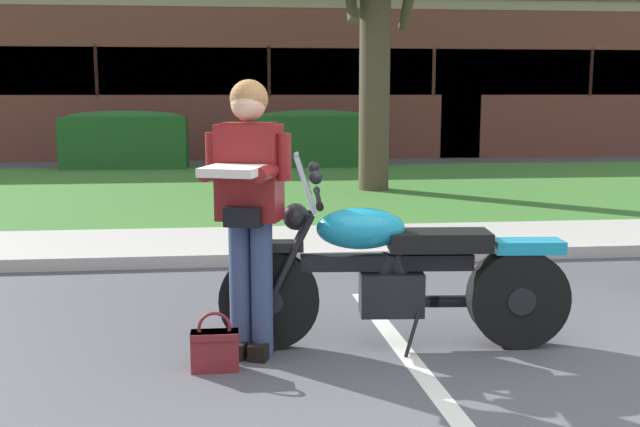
{
  "coord_description": "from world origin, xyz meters",
  "views": [
    {
      "loc": [
        -1.03,
        -3.5,
        1.64
      ],
      "look_at": [
        -0.51,
        1.31,
        0.85
      ],
      "focal_mm": 42.45,
      "sensor_mm": 36.0,
      "label": 1
    }
  ],
  "objects_px": {
    "motorcycle": "(407,273)",
    "rider_person": "(249,196)",
    "hedge_left": "(125,139)",
    "brick_building": "(263,78)",
    "hedge_center_left": "(314,138)",
    "handbag": "(215,347)"
  },
  "relations": [
    {
      "from": "motorcycle",
      "to": "rider_person",
      "type": "xyz_separation_m",
      "value": [
        -1.0,
        -0.07,
        0.52
      ]
    },
    {
      "from": "hedge_left",
      "to": "brick_building",
      "type": "height_order",
      "value": "brick_building"
    },
    {
      "from": "brick_building",
      "to": "hedge_center_left",
      "type": "bearing_deg",
      "value": -82.93
    },
    {
      "from": "hedge_left",
      "to": "hedge_center_left",
      "type": "distance_m",
      "value": 3.94
    },
    {
      "from": "motorcycle",
      "to": "hedge_center_left",
      "type": "height_order",
      "value": "motorcycle"
    },
    {
      "from": "motorcycle",
      "to": "hedge_center_left",
      "type": "relative_size",
      "value": 0.88
    },
    {
      "from": "rider_person",
      "to": "brick_building",
      "type": "relative_size",
      "value": 0.07
    },
    {
      "from": "motorcycle",
      "to": "rider_person",
      "type": "relative_size",
      "value": 1.32
    },
    {
      "from": "hedge_left",
      "to": "handbag",
      "type": "bearing_deg",
      "value": -79.51
    },
    {
      "from": "handbag",
      "to": "brick_building",
      "type": "relative_size",
      "value": 0.02
    },
    {
      "from": "rider_person",
      "to": "brick_building",
      "type": "xyz_separation_m",
      "value": [
        0.7,
        18.33,
        1.0
      ]
    },
    {
      "from": "handbag",
      "to": "hedge_left",
      "type": "distance_m",
      "value": 11.95
    },
    {
      "from": "handbag",
      "to": "brick_building",
      "type": "height_order",
      "value": "brick_building"
    },
    {
      "from": "rider_person",
      "to": "hedge_center_left",
      "type": "height_order",
      "value": "rider_person"
    },
    {
      "from": "hedge_center_left",
      "to": "brick_building",
      "type": "xyz_separation_m",
      "value": [
        -0.85,
        6.82,
        1.36
      ]
    },
    {
      "from": "motorcycle",
      "to": "handbag",
      "type": "relative_size",
      "value": 6.23
    },
    {
      "from": "hedge_left",
      "to": "brick_building",
      "type": "bearing_deg",
      "value": 65.61
    },
    {
      "from": "motorcycle",
      "to": "brick_building",
      "type": "height_order",
      "value": "brick_building"
    },
    {
      "from": "hedge_left",
      "to": "rider_person",
      "type": "bearing_deg",
      "value": -78.28
    },
    {
      "from": "motorcycle",
      "to": "rider_person",
      "type": "height_order",
      "value": "rider_person"
    },
    {
      "from": "hedge_center_left",
      "to": "brick_building",
      "type": "distance_m",
      "value": 7.0
    },
    {
      "from": "motorcycle",
      "to": "brick_building",
      "type": "bearing_deg",
      "value": 90.94
    }
  ]
}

